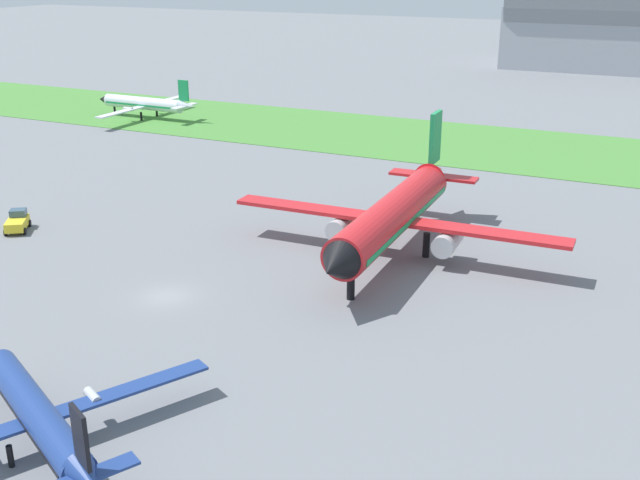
{
  "coord_description": "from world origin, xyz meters",
  "views": [
    {
      "loc": [
        35.92,
        -46.3,
        25.97
      ],
      "look_at": [
        9.12,
        9.98,
        3.0
      ],
      "focal_mm": 43.39,
      "sensor_mm": 36.0,
      "label": 1
    }
  ],
  "objects_px": {
    "airplane_midfield_jet": "(394,214)",
    "airplane_taxiing_turboprop": "(145,103)",
    "pushback_tug_near_gate": "(17,222)",
    "airplane_foreground_turboprop": "(38,414)"
  },
  "relations": [
    {
      "from": "airplane_midfield_jet",
      "to": "airplane_taxiing_turboprop",
      "type": "xyz_separation_m",
      "value": [
        -60.28,
        42.25,
        -1.46
      ]
    },
    {
      "from": "airplane_midfield_jet",
      "to": "pushback_tug_near_gate",
      "type": "xyz_separation_m",
      "value": [
        -36.52,
        -9.6,
        -3.1
      ]
    },
    {
      "from": "pushback_tug_near_gate",
      "to": "airplane_midfield_jet",
      "type": "bearing_deg",
      "value": -109.51
    },
    {
      "from": "airplane_midfield_jet",
      "to": "pushback_tug_near_gate",
      "type": "bearing_deg",
      "value": -76.72
    },
    {
      "from": "pushback_tug_near_gate",
      "to": "airplane_taxiing_turboprop",
      "type": "bearing_deg",
      "value": -9.63
    },
    {
      "from": "airplane_foreground_turboprop",
      "to": "airplane_midfield_jet",
      "type": "relative_size",
      "value": 0.6
    },
    {
      "from": "airplane_taxiing_turboprop",
      "to": "pushback_tug_near_gate",
      "type": "xyz_separation_m",
      "value": [
        23.75,
        -51.85,
        -1.64
      ]
    },
    {
      "from": "airplane_foreground_turboprop",
      "to": "airplane_midfield_jet",
      "type": "distance_m",
      "value": 37.17
    },
    {
      "from": "airplane_taxiing_turboprop",
      "to": "pushback_tug_near_gate",
      "type": "distance_m",
      "value": 57.06
    },
    {
      "from": "airplane_midfield_jet",
      "to": "airplane_taxiing_turboprop",
      "type": "relative_size",
      "value": 1.35
    }
  ]
}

